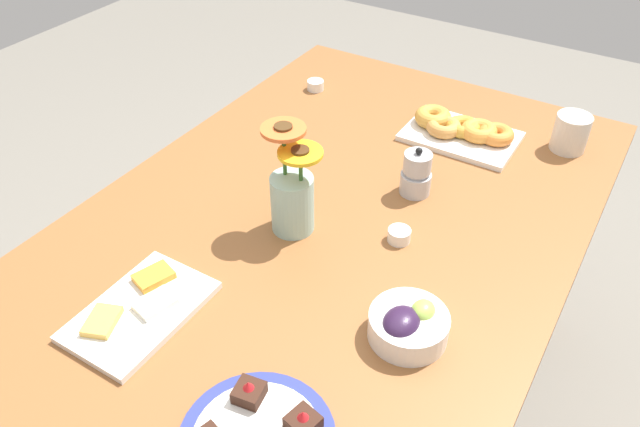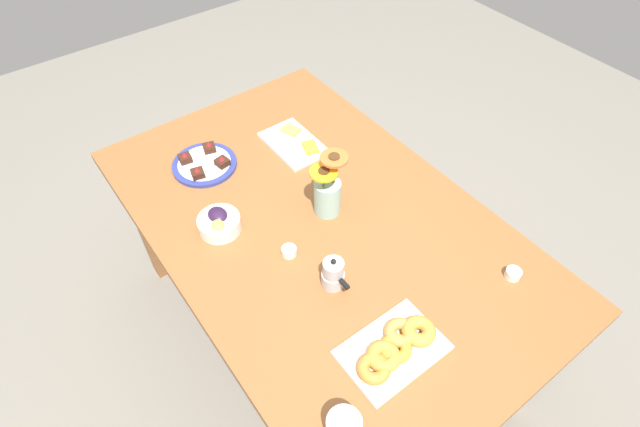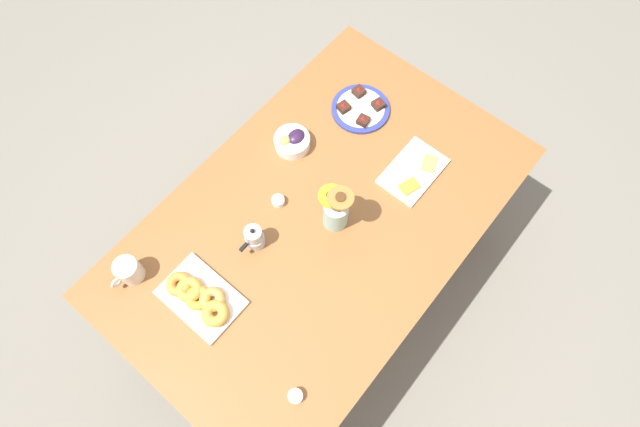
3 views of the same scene
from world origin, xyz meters
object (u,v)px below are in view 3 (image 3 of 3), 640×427
coffee_mug (129,271)px  grape_bowl (292,141)px  cheese_platter (413,172)px  flower_vase (336,212)px  moka_pot (254,237)px  dessert_plate (361,108)px  dining_table (320,227)px  jam_cup_berry (278,201)px  croissant_platter (200,298)px  jam_cup_honey (295,396)px

coffee_mug → grape_bowl: (-0.76, 0.08, -0.02)m
coffee_mug → cheese_platter: size_ratio=0.46×
flower_vase → moka_pot: bearing=-33.8°
dessert_plate → grape_bowl: bearing=-18.7°
dessert_plate → dining_table: bearing=20.8°
dessert_plate → flower_vase: (0.45, 0.23, 0.07)m
cheese_platter → jam_cup_berry: size_ratio=5.42×
cheese_platter → flower_vase: bearing=-16.6°
cheese_platter → croissant_platter: croissant_platter is taller
croissant_platter → jam_cup_honey: size_ratio=5.97×
croissant_platter → jam_cup_berry: 0.45m
moka_pot → dining_table: bearing=152.4°
cheese_platter → flower_vase: 0.37m
jam_cup_honey → jam_cup_berry: size_ratio=1.00×
flower_vase → jam_cup_berry: bearing=-69.6°
jam_cup_honey → dessert_plate: dessert_plate is taller
jam_cup_honey → moka_pot: 0.55m
moka_pot → jam_cup_honey: bearing=56.2°
dining_table → coffee_mug: size_ratio=13.27×
croissant_platter → jam_cup_honey: bearing=86.2°
dining_table → jam_cup_honey: jam_cup_honey is taller
croissant_platter → flower_vase: flower_vase is taller
coffee_mug → moka_pot: size_ratio=1.01×
grape_bowl → dessert_plate: bearing=161.3°
jam_cup_berry → moka_pot: moka_pot is taller
grape_bowl → jam_cup_honey: bearing=41.6°
dining_table → moka_pot: moka_pot is taller
dining_table → cheese_platter: cheese_platter is taller
dining_table → grape_bowl: (-0.17, -0.28, 0.12)m
grape_bowl → cheese_platter: size_ratio=0.54×
jam_cup_berry → dining_table: bearing=108.0°
jam_cup_honey → dessert_plate: bearing=-152.6°
coffee_mug → croissant_platter: size_ratio=0.42×
grape_bowl → jam_cup_berry: bearing=28.9°
dining_table → coffee_mug: (0.59, -0.37, 0.13)m
cheese_platter → dining_table: bearing=-22.3°
coffee_mug → dining_table: bearing=148.1°
grape_bowl → cheese_platter: 0.48m
croissant_platter → dining_table: bearing=166.6°
jam_cup_berry → croissant_platter: bearing=5.3°
jam_cup_berry → moka_pot: 0.18m
croissant_platter → dessert_plate: same height
grape_bowl → dessert_plate: (-0.30, 0.10, -0.02)m
dining_table → jam_cup_berry: bearing=-72.0°
cheese_platter → jam_cup_berry: (0.43, -0.31, 0.01)m
flower_vase → dining_table: bearing=-62.5°
dining_table → dessert_plate: bearing=-159.2°
croissant_platter → moka_pot: size_ratio=2.41×
coffee_mug → jam_cup_honey: 0.71m
dining_table → jam_cup_honey: 0.64m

